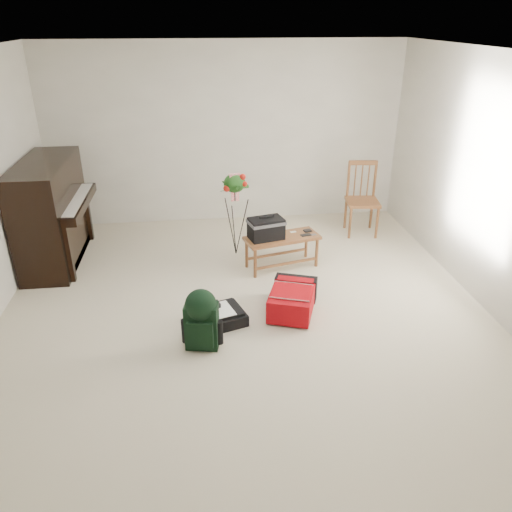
{
  "coord_description": "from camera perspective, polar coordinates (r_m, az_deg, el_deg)",
  "views": [
    {
      "loc": [
        -0.42,
        -4.29,
        2.79
      ],
      "look_at": [
        0.14,
        0.35,
        0.51
      ],
      "focal_mm": 35.0,
      "sensor_mm": 36.0,
      "label": 1
    }
  ],
  "objects": [
    {
      "name": "green_backpack",
      "position": [
        4.56,
        -6.26,
        -6.9
      ],
      "size": [
        0.33,
        0.3,
        0.59
      ],
      "rotation": [
        0.0,
        0.0,
        -0.19
      ],
      "color": "black",
      "rests_on": "floor"
    },
    {
      "name": "wall_back",
      "position": [
        7.22,
        -3.52,
        13.63
      ],
      "size": [
        5.0,
        0.04,
        2.5
      ],
      "primitive_type": "cube",
      "color": "silver",
      "rests_on": "floor"
    },
    {
      "name": "bench",
      "position": [
        5.9,
        1.7,
        2.98
      ],
      "size": [
        0.95,
        0.56,
        0.68
      ],
      "rotation": [
        0.0,
        0.0,
        0.25
      ],
      "color": "brown",
      "rests_on": "floor"
    },
    {
      "name": "piano",
      "position": [
        6.53,
        -22.23,
        4.4
      ],
      "size": [
        0.71,
        1.5,
        1.25
      ],
      "color": "black",
      "rests_on": "floor"
    },
    {
      "name": "floor",
      "position": [
        5.13,
        -1.12,
        -6.92
      ],
      "size": [
        5.0,
        5.5,
        0.01
      ],
      "primitive_type": "cube",
      "color": "beige",
      "rests_on": "ground"
    },
    {
      "name": "black_duffel",
      "position": [
        5.02,
        -4.27,
        -6.86
      ],
      "size": [
        0.58,
        0.52,
        0.2
      ],
      "rotation": [
        0.0,
        0.0,
        0.32
      ],
      "color": "black",
      "rests_on": "floor"
    },
    {
      "name": "flower_stand",
      "position": [
        6.23,
        -2.39,
        4.74
      ],
      "size": [
        0.41,
        0.41,
        1.09
      ],
      "rotation": [
        0.0,
        0.0,
        0.21
      ],
      "color": "black",
      "rests_on": "floor"
    },
    {
      "name": "wall_right",
      "position": [
        5.41,
        26.31,
        6.76
      ],
      "size": [
        0.04,
        5.5,
        2.5
      ],
      "primitive_type": "cube",
      "color": "silver",
      "rests_on": "floor"
    },
    {
      "name": "red_suitcase",
      "position": [
        5.19,
        4.07,
        -4.7
      ],
      "size": [
        0.61,
        0.76,
        0.27
      ],
      "rotation": [
        0.0,
        0.0,
        -0.34
      ],
      "color": "#AC070F",
      "rests_on": "floor"
    },
    {
      "name": "dining_chair",
      "position": [
        7.06,
        12.0,
        6.33
      ],
      "size": [
        0.47,
        0.47,
        0.99
      ],
      "rotation": [
        0.0,
        0.0,
        -0.11
      ],
      "color": "brown",
      "rests_on": "floor"
    },
    {
      "name": "ceiling",
      "position": [
        4.32,
        -1.42,
        22.14
      ],
      "size": [
        5.0,
        5.5,
        0.01
      ],
      "primitive_type": "cube",
      "color": "white",
      "rests_on": "wall_back"
    }
  ]
}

